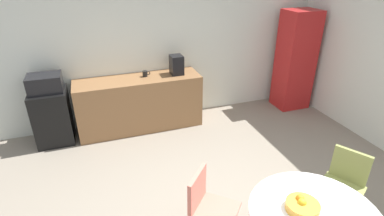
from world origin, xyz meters
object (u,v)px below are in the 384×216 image
at_px(mini_fridge, 53,117).
at_px(chair_olive, 345,179).
at_px(locker_cabinet, 295,61).
at_px(chair_coral, 206,202).
at_px(mug_white, 145,74).
at_px(fruit_bowl, 302,206).
at_px(coffee_maker, 177,65).
at_px(microwave, 45,83).

xyz_separation_m(mini_fridge, chair_olive, (3.10, -2.77, 0.09)).
bearing_deg(locker_cabinet, chair_coral, -138.24).
height_order(mini_fridge, mug_white, mug_white).
bearing_deg(mug_white, locker_cabinet, -3.03).
relative_size(fruit_bowl, coffee_maker, 0.87).
bearing_deg(fruit_bowl, coffee_maker, 92.61).
distance_m(mini_fridge, fruit_bowl, 3.87).
xyz_separation_m(chair_olive, chair_coral, (-1.54, 0.17, 0.00)).
bearing_deg(coffee_maker, locker_cabinet, -2.48).
bearing_deg(chair_coral, mug_white, 90.93).
distance_m(locker_cabinet, fruit_bowl, 3.76).
height_order(fruit_bowl, coffee_maker, coffee_maker).
xyz_separation_m(chair_olive, coffee_maker, (-1.06, 2.77, 0.54)).
bearing_deg(mini_fridge, coffee_maker, 0.00).
height_order(mini_fridge, locker_cabinet, locker_cabinet).
bearing_deg(microwave, coffee_maker, 0.00).
bearing_deg(microwave, chair_olive, -41.78).
height_order(locker_cabinet, mug_white, locker_cabinet).
height_order(chair_olive, coffee_maker, coffee_maker).
relative_size(locker_cabinet, fruit_bowl, 6.65).
height_order(microwave, locker_cabinet, locker_cabinet).
relative_size(locker_cabinet, chair_olive, 2.24).
xyz_separation_m(locker_cabinet, mug_white, (-2.84, 0.15, 0.02)).
xyz_separation_m(microwave, locker_cabinet, (4.35, -0.10, -0.06)).
bearing_deg(chair_olive, locker_cabinet, 64.88).
bearing_deg(locker_cabinet, fruit_bowl, -125.18).
distance_m(mini_fridge, locker_cabinet, 4.38).
relative_size(microwave, fruit_bowl, 1.72).
relative_size(chair_coral, mug_white, 6.43).
bearing_deg(mini_fridge, chair_olive, -41.78).
height_order(fruit_bowl, mug_white, mug_white).
height_order(chair_coral, fruit_bowl, fruit_bowl).
xyz_separation_m(mini_fridge, locker_cabinet, (4.35, -0.10, 0.50)).
bearing_deg(fruit_bowl, locker_cabinet, 54.82).
height_order(chair_coral, coffee_maker, coffee_maker).
bearing_deg(mug_white, microwave, -178.10).
bearing_deg(mug_white, chair_olive, -60.62).
distance_m(chair_coral, coffee_maker, 2.69).
height_order(locker_cabinet, chair_olive, locker_cabinet).
distance_m(microwave, mug_white, 1.51).
bearing_deg(mini_fridge, mug_white, 1.90).
distance_m(locker_cabinet, chair_olive, 2.97).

